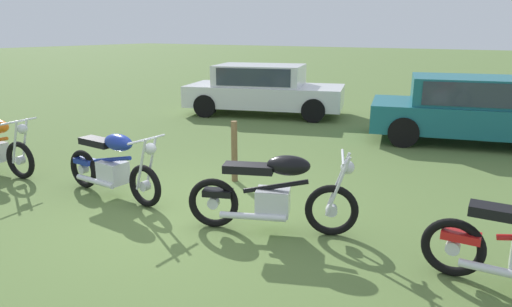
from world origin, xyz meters
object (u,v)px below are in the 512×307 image
Objects in this scene: car_teal at (473,106)px; fence_post_wooden at (234,151)px; car_white at (263,87)px; motorcycle_blue at (112,165)px; motorcycle_black at (273,194)px.

car_teal is 4.65× the size of fence_post_wooden.
car_white and car_teal have the same top height.
motorcycle_blue is at bearing -94.31° from car_white.
fence_post_wooden is (-2.92, -4.88, -0.30)m from car_teal.
motorcycle_blue reaches higher than fence_post_wooden.
car_white reaches higher than fence_post_wooden.
motorcycle_blue is at bearing -136.33° from car_teal.
motorcycle_blue is 2.59m from motorcycle_black.
fence_post_wooden is at bearing 115.77° from motorcycle_black.
car_teal is (1.44, 6.21, 0.31)m from motorcycle_black.
car_white is 6.13m from fence_post_wooden.
motorcycle_blue is 1.89m from fence_post_wooden.
fence_post_wooden is at bearing -135.13° from car_teal.
motorcycle_blue is 1.02× the size of motorcycle_black.
car_white reaches higher than motorcycle_blue.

